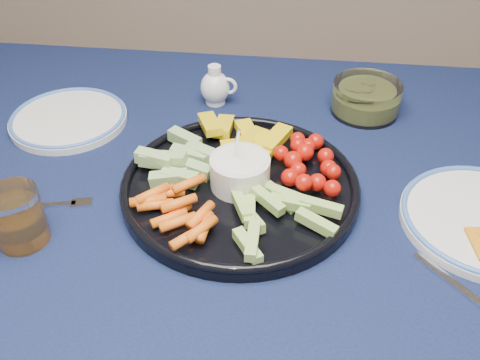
# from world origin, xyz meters

# --- Properties ---
(dining_table) EXTENTS (1.67, 1.07, 0.75)m
(dining_table) POSITION_xyz_m (0.00, 0.00, 0.66)
(dining_table) COLOR #4E2C1A
(dining_table) RESTS_ON ground
(crudite_platter) EXTENTS (0.38, 0.38, 0.12)m
(crudite_platter) POSITION_xyz_m (-0.06, 0.04, 0.77)
(crudite_platter) COLOR black
(crudite_platter) RESTS_ON dining_table
(creamer_pitcher) EXTENTS (0.07, 0.06, 0.08)m
(creamer_pitcher) POSITION_xyz_m (-0.14, 0.31, 0.78)
(creamer_pitcher) COLOR white
(creamer_pitcher) RESTS_ON dining_table
(pickle_bowl) EXTENTS (0.13, 0.13, 0.06)m
(pickle_bowl) POSITION_xyz_m (0.15, 0.31, 0.77)
(pickle_bowl) COLOR white
(pickle_bowl) RESTS_ON dining_table
(juice_tumbler) EXTENTS (0.07, 0.07, 0.09)m
(juice_tumbler) POSITION_xyz_m (-0.36, -0.10, 0.78)
(juice_tumbler) COLOR white
(juice_tumbler) RESTS_ON dining_table
(fork_left) EXTENTS (0.15, 0.05, 0.00)m
(fork_left) POSITION_xyz_m (-0.35, -0.03, 0.75)
(fork_left) COLOR silver
(fork_left) RESTS_ON dining_table
(side_plate_extra) EXTENTS (0.22, 0.22, 0.02)m
(side_plate_extra) POSITION_xyz_m (-0.41, 0.21, 0.76)
(side_plate_extra) COLOR silver
(side_plate_extra) RESTS_ON dining_table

